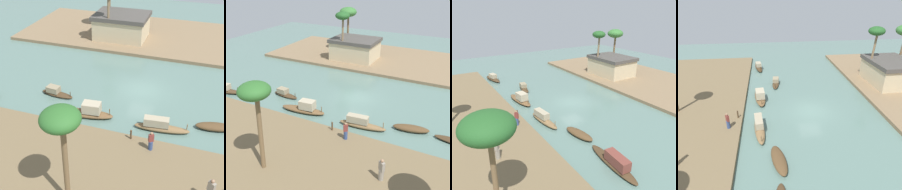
% 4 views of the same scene
% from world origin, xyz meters
% --- Properties ---
extents(river_water, '(69.48, 69.48, 0.00)m').
position_xyz_m(river_water, '(0.00, 0.00, 0.00)').
color(river_water, slate).
rests_on(river_water, ground).
extents(sampan_downstream_large, '(4.89, 1.70, 1.38)m').
position_xyz_m(sampan_downstream_large, '(-3.44, -5.58, 0.47)').
color(sampan_downstream_large, brown).
rests_on(sampan_downstream_large, river_water).
extents(sampan_with_red_awning, '(3.41, 1.23, 0.92)m').
position_xyz_m(sampan_with_red_awning, '(-7.59, -3.45, 0.33)').
color(sampan_with_red_awning, '#47331E').
rests_on(sampan_with_red_awning, river_water).
extents(sampan_with_tall_canopy, '(4.51, 1.73, 1.13)m').
position_xyz_m(sampan_with_tall_canopy, '(-14.52, -5.98, 0.39)').
color(sampan_with_tall_canopy, '#47331E').
rests_on(sampan_with_tall_canopy, river_water).
extents(sampan_midstream, '(3.36, 1.60, 0.54)m').
position_xyz_m(sampan_midstream, '(7.07, -4.02, 0.27)').
color(sampan_midstream, brown).
rests_on(sampan_midstream, river_water).
extents(sampan_near_left_bank, '(4.49, 1.34, 1.17)m').
position_xyz_m(sampan_near_left_bank, '(2.80, -5.56, 0.44)').
color(sampan_near_left_bank, brown).
rests_on(sampan_near_left_bank, river_water).
extents(person_by_mooring, '(0.45, 0.45, 1.58)m').
position_xyz_m(person_by_mooring, '(2.61, -8.38, 1.08)').
color(person_by_mooring, '#33477A').
rests_on(person_by_mooring, riverbank_left).
extents(mooring_post, '(0.14, 0.14, 0.81)m').
position_xyz_m(mooring_post, '(0.97, -7.71, 0.80)').
color(mooring_post, '#4C3823').
rests_on(mooring_post, riverbank_left).
extents(palm_tree_right_tall, '(2.11, 2.11, 7.40)m').
position_xyz_m(palm_tree_right_tall, '(-6.84, 9.80, 6.87)').
color(palm_tree_right_tall, '#7F6647').
rests_on(palm_tree_right_tall, riverbank_right).
extents(riverside_building, '(7.05, 5.53, 3.21)m').
position_xyz_m(riverside_building, '(-5.73, 12.02, 2.02)').
color(riverside_building, beige).
rests_on(riverside_building, riverbank_right).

